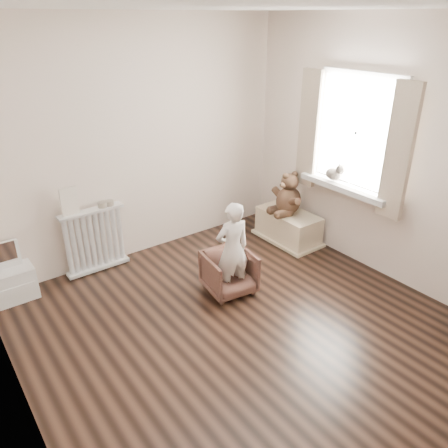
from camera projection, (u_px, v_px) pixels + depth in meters
floor at (240, 324)px, 3.99m from camera, size 3.60×3.60×0.01m
ceiling at (246, 7)px, 2.86m from camera, size 3.60×3.60×0.01m
back_wall at (139, 143)px, 4.73m from camera, size 3.60×0.02×2.60m
right_wall at (382, 153)px, 4.39m from camera, size 0.02×3.60×2.60m
window at (357, 133)px, 4.52m from camera, size 0.03×0.90×1.10m
window_sill at (345, 187)px, 4.72m from camera, size 0.22×1.10×0.06m
curtain_left at (399, 153)px, 4.07m from camera, size 0.06×0.26×1.30m
curtain_right at (309, 130)px, 4.90m from camera, size 0.06×0.26×1.30m
radiator at (95, 238)px, 4.68m from camera, size 0.68×0.13×0.72m
paper_doll at (69, 201)px, 4.36m from camera, size 0.18×0.02×0.29m
tin_a at (102, 205)px, 4.59m from camera, size 0.10×0.10×0.06m
tin_b at (109, 203)px, 4.64m from camera, size 0.09×0.09×0.05m
toy_vanity at (12, 274)px, 4.24m from camera, size 0.39×0.28×0.61m
armchair at (229, 273)px, 4.38m from camera, size 0.52×0.53×0.43m
child at (232, 249)px, 4.22m from camera, size 0.38×0.28×0.97m
toy_bench at (288, 225)px, 5.41m from camera, size 0.42×0.78×0.37m
teddy_bear at (289, 190)px, 5.20m from camera, size 0.45×0.37×0.51m
plush_cat at (334, 172)px, 4.78m from camera, size 0.19×0.27×0.21m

